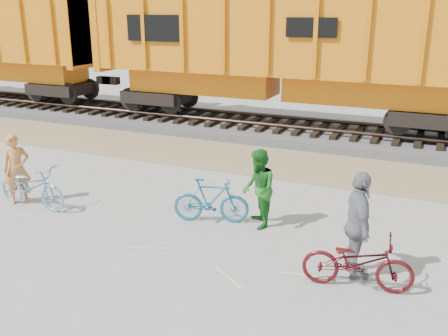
{
  "coord_description": "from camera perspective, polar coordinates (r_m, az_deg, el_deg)",
  "views": [
    {
      "loc": [
        3.79,
        -8.15,
        4.4
      ],
      "look_at": [
        -0.47,
        1.5,
        1.02
      ],
      "focal_mm": 40.0,
      "sensor_mm": 36.0,
      "label": 1
    }
  ],
  "objects": [
    {
      "name": "track",
      "position": [
        18.0,
        11.12,
        4.84
      ],
      "size": [
        120.0,
        2.6,
        0.24
      ],
      "color": "black",
      "rests_on": "ballast_bed"
    },
    {
      "name": "bicycle_maroon",
      "position": [
        8.52,
        15.04,
        -10.36
      ],
      "size": [
        1.86,
        0.88,
        0.94
      ],
      "primitive_type": "imported",
      "rotation": [
        0.0,
        0.0,
        1.72
      ],
      "color": "#4D0E11",
      "rests_on": "ground"
    },
    {
      "name": "hopper_car_center",
      "position": [
        18.02,
        6.64,
        13.23
      ],
      "size": [
        14.0,
        3.13,
        4.65
      ],
      "color": "black",
      "rests_on": "track"
    },
    {
      "name": "person_woman",
      "position": [
        8.69,
        15.07,
        -6.35
      ],
      "size": [
        0.85,
        1.19,
        1.88
      ],
      "primitive_type": "imported",
      "rotation": [
        0.0,
        0.0,
        1.97
      ],
      "color": "gray",
      "rests_on": "ground"
    },
    {
      "name": "ballast_bed",
      "position": [
        18.07,
        11.06,
        3.84
      ],
      "size": [
        120.0,
        4.0,
        0.3
      ],
      "primitive_type": "cube",
      "color": "slate",
      "rests_on": "ground"
    },
    {
      "name": "bicycle_blue",
      "position": [
        12.29,
        -21.14,
        -1.96
      ],
      "size": [
        1.93,
        0.73,
        1.0
      ],
      "primitive_type": "imported",
      "rotation": [
        0.0,
        0.0,
        1.54
      ],
      "color": "#73A4BE",
      "rests_on": "ground"
    },
    {
      "name": "person_solo",
      "position": [
        12.61,
        -22.61,
        -0.09
      ],
      "size": [
        0.69,
        0.72,
        1.66
      ],
      "primitive_type": "imported",
      "rotation": [
        0.0,
        0.0,
        0.9
      ],
      "color": "#CF793E",
      "rests_on": "ground"
    },
    {
      "name": "bicycle_teal",
      "position": [
        10.67,
        -1.5,
        -3.73
      ],
      "size": [
        1.69,
        0.92,
        0.98
      ],
      "primitive_type": "imported",
      "rotation": [
        0.0,
        0.0,
        1.87
      ],
      "color": "#1F6A8C",
      "rests_on": "ground"
    },
    {
      "name": "person_man",
      "position": [
        10.36,
        3.97,
        -2.4
      ],
      "size": [
        0.96,
        1.02,
        1.67
      ],
      "primitive_type": "imported",
      "rotation": [
        0.0,
        0.0,
        -1.03
      ],
      "color": "#1D671E",
      "rests_on": "ground"
    },
    {
      "name": "ground",
      "position": [
        10.01,
        -1.01,
        -8.31
      ],
      "size": [
        120.0,
        120.0,
        0.0
      ],
      "primitive_type": "plane",
      "color": "#9E9E99",
      "rests_on": "ground"
    },
    {
      "name": "gravel_strip",
      "position": [
        14.83,
        7.93,
        0.39
      ],
      "size": [
        120.0,
        3.0,
        0.02
      ],
      "primitive_type": "cube",
      "color": "tan",
      "rests_on": "ground"
    }
  ]
}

